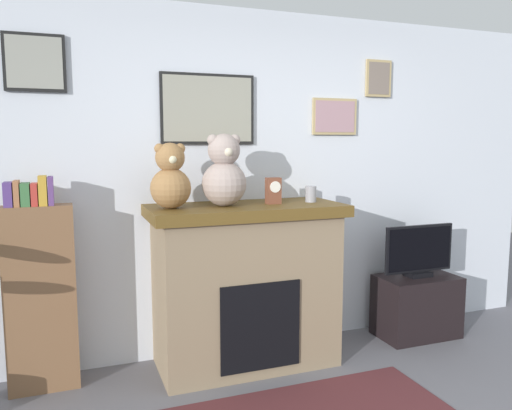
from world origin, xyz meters
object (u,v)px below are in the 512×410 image
(teddy_bear_brown, at_px, (170,179))
(candle_jar, at_px, (311,194))
(tv_stand, at_px, (416,306))
(television, at_px, (419,252))
(fireplace, at_px, (246,285))
(teddy_bear_cream, at_px, (224,174))
(bookshelf, at_px, (40,293))
(mantel_clock, at_px, (273,191))

(teddy_bear_brown, bearing_deg, candle_jar, 0.03)
(tv_stand, distance_m, television, 0.47)
(fireplace, relative_size, teddy_bear_cream, 2.77)
(bookshelf, distance_m, television, 2.89)
(teddy_bear_cream, bearing_deg, teddy_bear_brown, 179.99)
(mantel_clock, bearing_deg, television, 0.68)
(teddy_bear_brown, xyz_separation_m, teddy_bear_cream, (0.37, -0.00, 0.03))
(teddy_bear_brown, bearing_deg, teddy_bear_cream, -0.01)
(bookshelf, xyz_separation_m, teddy_bear_brown, (0.84, -0.12, 0.72))
(candle_jar, distance_m, mantel_clock, 0.30)
(fireplace, height_order, teddy_bear_cream, teddy_bear_cream)
(bookshelf, height_order, tv_stand, bookshelf)
(tv_stand, bearing_deg, bookshelf, 178.02)
(teddy_bear_brown, bearing_deg, television, 0.42)
(bookshelf, bearing_deg, fireplace, -4.09)
(candle_jar, bearing_deg, mantel_clock, -179.79)
(mantel_clock, bearing_deg, tv_stand, 0.75)
(teddy_bear_brown, bearing_deg, mantel_clock, -0.04)
(television, bearing_deg, teddy_bear_brown, -179.58)
(bookshelf, height_order, candle_jar, bookshelf)
(candle_jar, xyz_separation_m, teddy_bear_cream, (-0.67, -0.00, 0.17))
(teddy_bear_brown, bearing_deg, tv_stand, 0.46)
(fireplace, relative_size, candle_jar, 11.73)
(television, bearing_deg, fireplace, 179.88)
(bookshelf, bearing_deg, television, -2.01)
(mantel_clock, relative_size, teddy_bear_cream, 0.38)
(tv_stand, xyz_separation_m, teddy_bear_brown, (-2.05, -0.02, 1.12))
(fireplace, xyz_separation_m, tv_stand, (1.51, -0.00, -0.34))
(fireplace, relative_size, teddy_bear_brown, 3.16)
(fireplace, bearing_deg, teddy_bear_cream, -173.60)
(tv_stand, height_order, television, television)
(fireplace, xyz_separation_m, teddy_bear_brown, (-0.54, -0.02, 0.78))
(tv_stand, xyz_separation_m, television, (-0.00, -0.00, 0.47))
(bookshelf, relative_size, teddy_bear_brown, 3.22)
(candle_jar, relative_size, teddy_bear_brown, 0.27)
(television, height_order, candle_jar, candle_jar)
(television, bearing_deg, tv_stand, 90.00)
(fireplace, height_order, tv_stand, fireplace)
(tv_stand, height_order, teddy_bear_cream, teddy_bear_cream)
(candle_jar, relative_size, teddy_bear_cream, 0.24)
(television, bearing_deg, teddy_bear_cream, -179.48)
(teddy_bear_brown, height_order, teddy_bear_cream, teddy_bear_cream)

